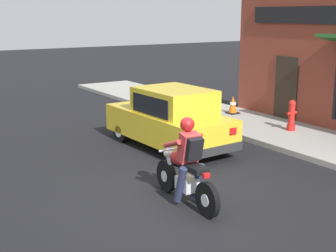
# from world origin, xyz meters

# --- Properties ---
(ground_plane) EXTENTS (80.00, 80.00, 0.00)m
(ground_plane) POSITION_xyz_m (0.00, 0.00, 0.00)
(ground_plane) COLOR black
(sidewalk_curb) EXTENTS (2.60, 22.00, 0.14)m
(sidewalk_curb) POSITION_xyz_m (5.02, 3.00, 0.07)
(sidewalk_curb) COLOR #9E9B93
(sidewalk_curb) RESTS_ON ground
(motorcycle_with_rider) EXTENTS (0.58, 2.02, 1.62)m
(motorcycle_with_rider) POSITION_xyz_m (-0.12, -0.16, 0.68)
(motorcycle_with_rider) COLOR black
(motorcycle_with_rider) RESTS_ON ground
(car_hatchback) EXTENTS (1.75, 3.83, 1.57)m
(car_hatchback) POSITION_xyz_m (1.66, 3.05, 0.77)
(car_hatchback) COLOR black
(car_hatchback) RESTS_ON ground
(fire_hydrant) EXTENTS (0.36, 0.24, 0.88)m
(fire_hydrant) POSITION_xyz_m (5.27, 2.25, 0.57)
(fire_hydrant) COLOR red
(fire_hydrant) RESTS_ON sidewalk_curb
(traffic_cone) EXTENTS (0.36, 0.36, 0.60)m
(traffic_cone) POSITION_xyz_m (5.43, 4.94, 0.43)
(traffic_cone) COLOR black
(traffic_cone) RESTS_ON sidewalk_curb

